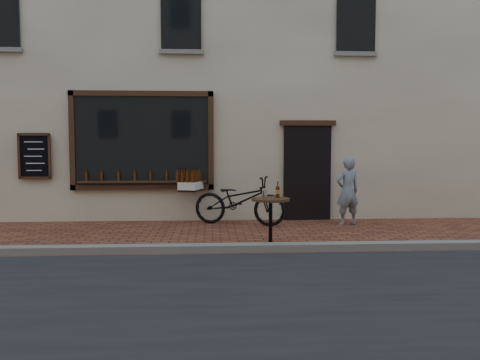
{
  "coord_description": "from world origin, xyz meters",
  "views": [
    {
      "loc": [
        -0.31,
        -7.33,
        1.7
      ],
      "look_at": [
        0.2,
        1.2,
        1.1
      ],
      "focal_mm": 35.0,
      "sensor_mm": 36.0,
      "label": 1
    }
  ],
  "objects": [
    {
      "name": "bistro_table",
      "position": [
        0.68,
        0.53,
        0.6
      ],
      "size": [
        0.65,
        0.65,
        1.12
      ],
      "color": "black",
      "rests_on": "ground"
    },
    {
      "name": "cargo_bicycle",
      "position": [
        0.24,
        2.84,
        0.55
      ],
      "size": [
        2.48,
        1.37,
        1.15
      ],
      "rotation": [
        0.0,
        0.0,
        1.25
      ],
      "color": "black",
      "rests_on": "ground"
    },
    {
      "name": "ground",
      "position": [
        0.0,
        0.0,
        0.0
      ],
      "size": [
        90.0,
        90.0,
        0.0
      ],
      "primitive_type": "plane",
      "color": "maroon",
      "rests_on": "ground"
    },
    {
      "name": "pedestrian",
      "position": [
        2.63,
        2.66,
        0.74
      ],
      "size": [
        0.6,
        0.46,
        1.48
      ],
      "primitive_type": "imported",
      "rotation": [
        0.0,
        0.0,
        3.36
      ],
      "color": "slate",
      "rests_on": "ground"
    },
    {
      "name": "shop_building",
      "position": [
        0.0,
        6.5,
        5.0
      ],
      "size": [
        28.0,
        6.2,
        10.0
      ],
      "color": "beige",
      "rests_on": "ground"
    },
    {
      "name": "kerb",
      "position": [
        0.0,
        0.2,
        0.06
      ],
      "size": [
        90.0,
        0.25,
        0.12
      ],
      "primitive_type": "cube",
      "color": "slate",
      "rests_on": "ground"
    }
  ]
}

